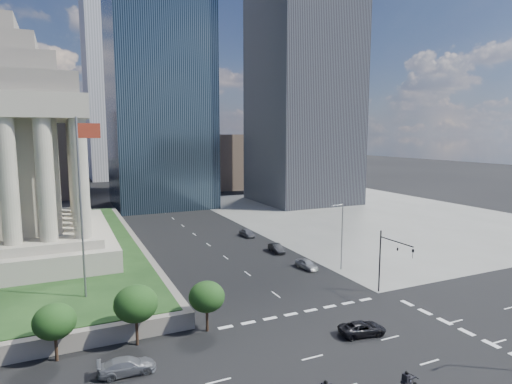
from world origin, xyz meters
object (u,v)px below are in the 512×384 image
street_lamp_north (341,232)px  pickup_truck (362,328)px  parked_sedan_far (247,233)px  motorcycle_lead (405,384)px  flagpole (82,198)px  parked_sedan_near (307,264)px  traffic_signal_ne (390,255)px  suv_grey (127,366)px  parked_sedan_mid (276,248)px

street_lamp_north → pickup_truck: street_lamp_north is taller
street_lamp_north → parked_sedan_far: 25.72m
motorcycle_lead → flagpole: bearing=121.8°
street_lamp_north → parked_sedan_near: size_ratio=2.36×
flagpole → parked_sedan_near: flagpole is taller
traffic_signal_ne → suv_grey: bearing=-172.2°
parked_sedan_mid → pickup_truck: bearing=-97.5°
pickup_truck → suv_grey: 22.68m
pickup_truck → suv_grey: suv_grey is taller
pickup_truck → parked_sedan_mid: size_ratio=1.10×
pickup_truck → parked_sedan_mid: bearing=-1.5°
pickup_truck → motorcycle_lead: (-3.52, -9.55, 0.35)m
parked_sedan_mid → parked_sedan_far: bearing=93.7°
traffic_signal_ne → parked_sedan_far: bearing=95.5°
parked_sedan_mid → motorcycle_lead: (-9.57, -40.14, 0.29)m
flagpole → traffic_signal_ne: bearing=-16.7°
parked_sedan_near → parked_sedan_far: (0.00, 22.44, 0.04)m
parked_sedan_far → flagpole: bearing=-142.6°
pickup_truck → motorcycle_lead: motorcycle_lead is taller
street_lamp_north → pickup_truck: bearing=-119.6°
parked_sedan_mid → suv_grey: bearing=-131.9°
flagpole → parked_sedan_mid: 35.80m
flagpole → parked_sedan_far: 42.10m
flagpole → street_lamp_north: flagpole is taller
pickup_truck → motorcycle_lead: 10.19m
traffic_signal_ne → pickup_truck: size_ratio=1.67×
traffic_signal_ne → parked_sedan_near: (-3.50, 13.73, -4.53)m
street_lamp_north → pickup_truck: (-10.38, -18.27, -5.00)m
pickup_truck → parked_sedan_far: 43.57m
pickup_truck → parked_sedan_mid: 31.18m
motorcycle_lead → pickup_truck: bearing=63.2°
street_lamp_north → parked_sedan_mid: size_ratio=2.30×
parked_sedan_mid → parked_sedan_near: bearing=-86.3°
pickup_truck → parked_sedan_mid: parked_sedan_mid is taller
suv_grey → parked_sedan_mid: bearing=-42.0°
street_lamp_north → parked_sedan_mid: bearing=109.4°
traffic_signal_ne → motorcycle_lead: size_ratio=2.95×
pickup_truck → parked_sedan_near: 21.57m
flagpole → traffic_signal_ne: flagpole is taller
traffic_signal_ne → parked_sedan_mid: (-3.50, 23.62, -4.53)m
pickup_truck → parked_sedan_near: size_ratio=1.13×
suv_grey → motorcycle_lead: 22.54m
parked_sedan_near → parked_sedan_far: 22.44m
motorcycle_lead → suv_grey: bearing=140.9°
flagpole → parked_sedan_far: size_ratio=4.46×
parked_sedan_near → motorcycle_lead: bearing=-112.8°
parked_sedan_near → parked_sedan_mid: (0.00, 9.89, -0.01)m
traffic_signal_ne → pickup_truck: 12.68m
pickup_truck → parked_sedan_near: (6.05, 20.70, 0.06)m
street_lamp_north → suv_grey: street_lamp_north is taller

